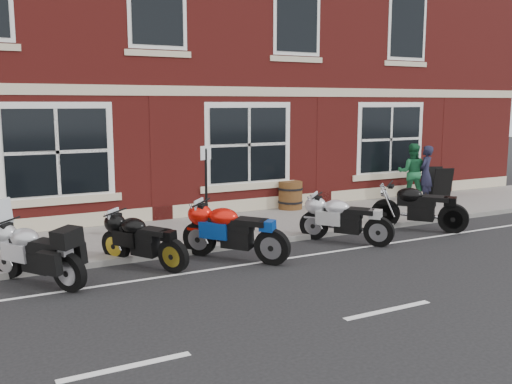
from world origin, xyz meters
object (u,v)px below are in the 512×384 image
(moto_sport_red, at_px, (233,230))
(moto_sport_black, at_px, (143,238))
(moto_sport_silver, at_px, (344,218))
(parking_sign, at_px, (206,187))
(moto_touring_silver, at_px, (35,251))
(a_board_sign, at_px, (438,183))
(pedestrian_right, at_px, (412,172))
(pedestrian_left, at_px, (425,174))
(moto_naked_black, at_px, (417,206))
(barrel_planter, at_px, (290,195))

(moto_sport_red, height_order, moto_sport_black, moto_sport_red)
(moto_sport_silver, relative_size, parking_sign, 0.88)
(moto_touring_silver, bearing_deg, a_board_sign, -20.70)
(pedestrian_right, relative_size, parking_sign, 0.85)
(pedestrian_left, bearing_deg, parking_sign, -15.78)
(moto_touring_silver, relative_size, moto_sport_red, 0.98)
(moto_touring_silver, bearing_deg, pedestrian_left, -20.51)
(moto_sport_red, distance_m, pedestrian_left, 8.34)
(pedestrian_left, distance_m, pedestrian_right, 0.40)
(moto_naked_black, bearing_deg, parking_sign, 133.44)
(moto_sport_silver, relative_size, a_board_sign, 1.83)
(moto_sport_black, bearing_deg, moto_sport_silver, -34.10)
(moto_sport_silver, distance_m, barrel_planter, 3.61)
(moto_touring_silver, height_order, moto_sport_black, moto_touring_silver)
(moto_touring_silver, xyz_separation_m, moto_naked_black, (8.84, 0.13, 0.02))
(moto_sport_silver, height_order, barrel_planter, moto_sport_silver)
(moto_sport_black, relative_size, moto_naked_black, 0.97)
(pedestrian_left, bearing_deg, barrel_planter, -38.70)
(moto_sport_silver, height_order, parking_sign, parking_sign)
(moto_sport_silver, xyz_separation_m, barrel_planter, (0.75, 3.54, -0.05))
(pedestrian_right, relative_size, barrel_planter, 2.25)
(moto_sport_black, distance_m, pedestrian_right, 9.66)
(a_board_sign, bearing_deg, barrel_planter, -167.13)
(moto_sport_red, relative_size, moto_naked_black, 1.01)
(moto_naked_black, bearing_deg, moto_touring_silver, 143.11)
(moto_touring_silver, height_order, moto_sport_red, moto_touring_silver)
(moto_sport_black, xyz_separation_m, moto_sport_silver, (4.53, -0.27, 0.02))
(moto_sport_red, relative_size, a_board_sign, 1.95)
(moto_touring_silver, xyz_separation_m, pedestrian_left, (11.52, 2.61, 0.38))
(pedestrian_left, height_order, barrel_planter, pedestrian_left)
(moto_naked_black, height_order, a_board_sign, a_board_sign)
(moto_naked_black, height_order, pedestrian_left, pedestrian_left)
(barrel_planter, relative_size, parking_sign, 0.38)
(moto_touring_silver, relative_size, parking_sign, 0.92)
(moto_naked_black, bearing_deg, moto_sport_silver, 147.46)
(pedestrian_right, xyz_separation_m, barrel_planter, (-3.99, 0.58, -0.49))
(moto_naked_black, relative_size, parking_sign, 0.93)
(moto_sport_red, bearing_deg, moto_sport_black, 130.44)
(moto_sport_silver, distance_m, a_board_sign, 6.36)
(barrel_planter, bearing_deg, parking_sign, -145.46)
(moto_touring_silver, bearing_deg, barrel_planter, -7.76)
(parking_sign, bearing_deg, pedestrian_left, -9.00)
(pedestrian_left, relative_size, a_board_sign, 1.70)
(barrel_planter, distance_m, parking_sign, 4.49)
(moto_sport_silver, bearing_deg, a_board_sign, -9.58)
(moto_sport_silver, xyz_separation_m, pedestrian_right, (4.73, 2.95, 0.44))
(moto_touring_silver, distance_m, a_board_sign, 12.49)
(pedestrian_left, distance_m, barrel_planter, 4.40)
(pedestrian_right, bearing_deg, moto_sport_silver, 73.11)
(moto_sport_red, height_order, pedestrian_right, pedestrian_right)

